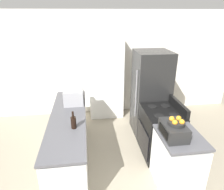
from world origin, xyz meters
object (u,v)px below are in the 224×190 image
fruit_bowl (177,122)px  stove (160,132)px  wine_bottle (74,122)px  refrigerator (150,94)px  microwave (74,96)px  toaster_oven (173,130)px  pantry_cabinet (106,79)px

fruit_bowl → stove: bearing=81.1°
wine_bottle → fruit_bowl: size_ratio=1.20×
refrigerator → microwave: 1.62m
toaster_oven → wine_bottle: bearing=163.6°
microwave → toaster_oven: bearing=-43.7°
refrigerator → toaster_oven: refrigerator is taller
pantry_cabinet → toaster_oven: pantry_cabinet is taller
stove → fruit_bowl: bearing=-98.9°
pantry_cabinet → refrigerator: size_ratio=1.11×
microwave → toaster_oven: size_ratio=1.06×
microwave → refrigerator: bearing=7.2°
wine_bottle → fruit_bowl: (1.42, -0.43, 0.14)m
wine_bottle → fruit_bowl: bearing=-16.7°
wine_bottle → stove: bearing=13.2°
wine_bottle → toaster_oven: wine_bottle is taller
pantry_cabinet → wine_bottle: pantry_cabinet is taller
toaster_oven → pantry_cabinet: bearing=105.8°
refrigerator → wine_bottle: refrigerator is taller
stove → toaster_oven: bearing=-100.6°
wine_bottle → microwave: bearing=91.8°
stove → microwave: microwave is taller
refrigerator → toaster_oven: 1.58m
refrigerator → pantry_cabinet: bearing=134.5°
stove → pantry_cabinet: bearing=116.5°
wine_bottle → fruit_bowl: 1.49m
stove → microwave: 1.78m
refrigerator → microwave: refrigerator is taller
fruit_bowl → pantry_cabinet: bearing=106.1°
refrigerator → fruit_bowl: size_ratio=7.83×
stove → refrigerator: (0.03, 0.79, 0.45)m
pantry_cabinet → microwave: size_ratio=4.29×
stove → refrigerator: refrigerator is taller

